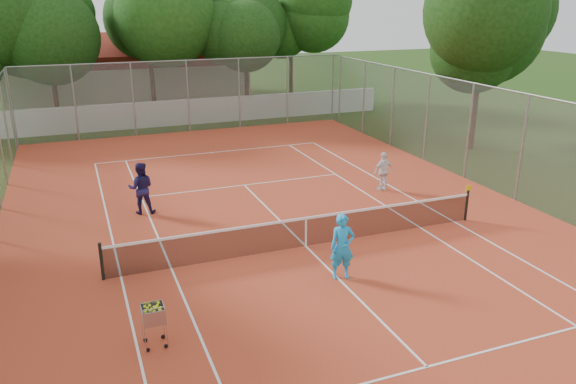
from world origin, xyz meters
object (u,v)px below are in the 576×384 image
object	(u,v)px
tennis_net	(306,232)
player_far_left	(141,188)
ball_hopper	(154,324)
player_far_right	(384,171)
player_near	(342,247)
clubhouse	(127,71)

from	to	relation	value
tennis_net	player_far_left	xyz separation A→B (m)	(-4.26, 4.72, 0.43)
tennis_net	ball_hopper	xyz separation A→B (m)	(-5.09, -3.59, 0.04)
player_far_right	ball_hopper	size ratio (longest dim) A/B	1.47
player_near	ball_hopper	world-z (taller)	player_near
tennis_net	player_far_right	size ratio (longest dim) A/B	7.68
player_far_left	ball_hopper	world-z (taller)	player_far_left
tennis_net	ball_hopper	world-z (taller)	ball_hopper
player_near	player_far_left	world-z (taller)	player_far_left
tennis_net	ball_hopper	bearing A→B (deg)	-144.79
clubhouse	ball_hopper	bearing A→B (deg)	-95.42
player_far_left	ball_hopper	size ratio (longest dim) A/B	1.75
tennis_net	player_far_right	xyz separation A→B (m)	(4.94, 3.84, 0.28)
player_far_left	tennis_net	bearing A→B (deg)	144.29
clubhouse	player_far_right	bearing A→B (deg)	-74.57
player_far_left	player_far_right	xyz separation A→B (m)	(9.20, -0.88, -0.15)
clubhouse	player_far_right	distance (m)	26.14
player_far_right	ball_hopper	bearing A→B (deg)	27.69
tennis_net	clubhouse	size ratio (longest dim) A/B	0.72
player_far_left	player_far_right	distance (m)	9.25
player_far_right	ball_hopper	world-z (taller)	player_far_right
clubhouse	player_far_left	xyz separation A→B (m)	(-2.26, -24.28, -1.26)
ball_hopper	clubhouse	bearing A→B (deg)	82.04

